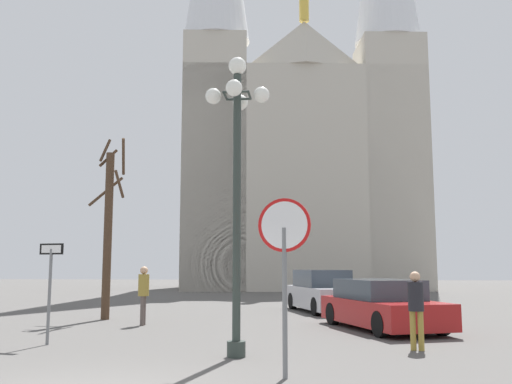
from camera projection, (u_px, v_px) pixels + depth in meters
The scene contains 9 objects.
cathedral at pixel (301, 133), 42.30m from camera, with size 18.26×12.49×36.37m.
stop_sign at pixel (284, 249), 8.92m from camera, with size 0.86×0.21×2.83m.
one_way_arrow_sign at pixel (50, 280), 12.53m from camera, with size 0.61×0.16×2.24m.
street_lamp at pixel (237, 160), 11.20m from camera, with size 1.32×1.32×6.00m.
bare_tree at pixel (108, 227), 18.48m from camera, with size 1.39×1.22×6.04m.
parked_car_near_red at pixel (381, 306), 15.41m from camera, with size 3.29×4.87×1.35m.
parked_car_far_silver at pixel (323, 292), 21.22m from camera, with size 3.01×4.79×1.57m.
pedestrian_walking at pixel (416, 303), 11.65m from camera, with size 0.32×0.32×1.62m.
pedestrian_standing at pixel (144, 289), 16.48m from camera, with size 0.32×0.32×1.71m.
Camera 1 is at (3.14, -7.37, 1.76)m, focal length 39.16 mm.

